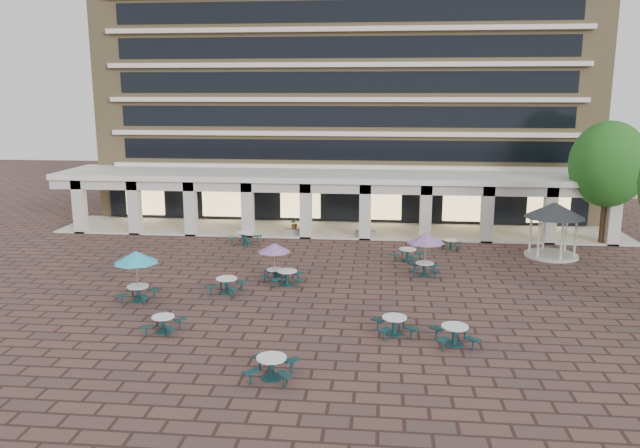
# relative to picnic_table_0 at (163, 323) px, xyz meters

# --- Properties ---
(ground) EXTENTS (120.00, 120.00, 0.00)m
(ground) POSITION_rel_picnic_table_0_xyz_m (6.05, 6.15, -0.44)
(ground) COLOR brown
(ground) RESTS_ON ground
(apartment_building) EXTENTS (40.00, 15.50, 25.20)m
(apartment_building) POSITION_rel_picnic_table_0_xyz_m (6.05, 31.62, 12.16)
(apartment_building) COLOR #988155
(apartment_building) RESTS_ON ground
(retail_arcade) EXTENTS (42.00, 6.60, 4.40)m
(retail_arcade) POSITION_rel_picnic_table_0_xyz_m (6.05, 20.95, 2.56)
(retail_arcade) COLOR white
(retail_arcade) RESTS_ON ground
(picnic_table_0) EXTENTS (1.73, 1.73, 0.74)m
(picnic_table_0) POSITION_rel_picnic_table_0_xyz_m (0.00, 0.00, 0.00)
(picnic_table_0) COLOR #123236
(picnic_table_0) RESTS_ON ground
(picnic_table_2) EXTENTS (1.96, 1.96, 0.84)m
(picnic_table_2) POSITION_rel_picnic_table_0_xyz_m (5.49, -3.94, 0.06)
(picnic_table_2) COLOR #123236
(picnic_table_2) RESTS_ON ground
(picnic_table_3) EXTENTS (2.08, 2.08, 0.81)m
(picnic_table_3) POSITION_rel_picnic_table_0_xyz_m (10.00, 0.77, 0.04)
(picnic_table_3) COLOR #123236
(picnic_table_3) RESTS_ON ground
(picnic_table_4) EXTENTS (2.22, 2.22, 2.57)m
(picnic_table_4) POSITION_rel_picnic_table_0_xyz_m (-2.69, 3.88, 1.74)
(picnic_table_4) COLOR #123236
(picnic_table_4) RESTS_ON ground
(picnic_table_5) EXTENTS (1.94, 1.94, 0.80)m
(picnic_table_5) POSITION_rel_picnic_table_0_xyz_m (4.31, 7.32, 0.04)
(picnic_table_5) COLOR #123236
(picnic_table_5) RESTS_ON ground
(picnic_table_6) EXTENTS (1.84, 1.84, 2.13)m
(picnic_table_6) POSITION_rel_picnic_table_0_xyz_m (3.51, 7.99, 1.37)
(picnic_table_6) COLOR #123236
(picnic_table_6) RESTS_ON ground
(picnic_table_7) EXTENTS (2.06, 2.06, 0.84)m
(picnic_table_7) POSITION_rel_picnic_table_0_xyz_m (12.46, -0.12, 0.06)
(picnic_table_7) COLOR #123236
(picnic_table_7) RESTS_ON ground
(picnic_table_9) EXTENTS (2.06, 2.06, 0.82)m
(picnic_table_9) POSITION_rel_picnic_table_0_xyz_m (1.41, 5.56, 0.05)
(picnic_table_9) COLOR #123236
(picnic_table_9) RESTS_ON ground
(picnic_table_10) EXTENTS (2.19, 2.19, 0.80)m
(picnic_table_10) POSITION_rel_picnic_table_0_xyz_m (10.98, 12.84, 0.04)
(picnic_table_10) COLOR #123236
(picnic_table_10) RESTS_ON ground
(picnic_table_11) EXTENTS (2.15, 2.15, 2.48)m
(picnic_table_11) POSITION_rel_picnic_table_0_xyz_m (11.84, 9.83, 1.67)
(picnic_table_11) COLOR #123236
(picnic_table_11) RESTS_ON ground
(picnic_table_12) EXTENTS (2.30, 2.30, 0.86)m
(picnic_table_12) POSITION_rel_picnic_table_0_xyz_m (0.01, 16.15, 0.07)
(picnic_table_12) COLOR #123236
(picnic_table_12) RESTS_ON ground
(picnic_table_13) EXTENTS (1.66, 1.66, 0.65)m
(picnic_table_13) POSITION_rel_picnic_table_0_xyz_m (13.94, 16.15, -0.05)
(picnic_table_13) COLOR #123236
(picnic_table_13) RESTS_ON ground
(gazebo) EXTENTS (3.73, 3.73, 3.47)m
(gazebo) POSITION_rel_picnic_table_0_xyz_m (20.14, 14.93, 2.17)
(gazebo) COLOR beige
(gazebo) RESTS_ON ground
(tree_east_c) EXTENTS (5.06, 5.06, 8.44)m
(tree_east_c) POSITION_rel_picnic_table_0_xyz_m (24.40, 18.67, 5.07)
(tree_east_c) COLOR #3F2719
(tree_east_c) RESTS_ON ground
(planter_left) EXTENTS (1.50, 0.77, 1.27)m
(planter_left) POSITION_rel_picnic_table_0_xyz_m (3.05, 19.05, 0.07)
(planter_left) COLOR gray
(planter_left) RESTS_ON ground
(planter_right) EXTENTS (1.50, 0.79, 1.23)m
(planter_right) POSITION_rel_picnic_table_0_xyz_m (8.20, 19.05, 0.04)
(planter_right) COLOR gray
(planter_right) RESTS_ON ground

